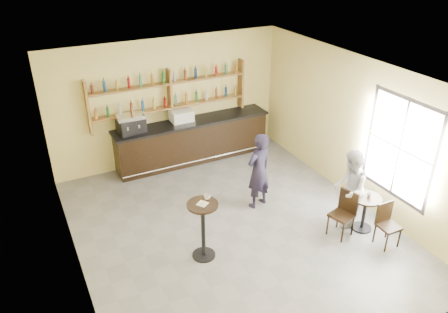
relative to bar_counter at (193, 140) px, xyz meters
name	(u,v)px	position (x,y,z in m)	size (l,w,h in m)	color
floor	(233,228)	(-0.47, -3.15, -0.56)	(7.00, 7.00, 0.00)	slate
ceiling	(235,78)	(-0.47, -3.15, 2.64)	(7.00, 7.00, 0.00)	white
wall_back	(169,101)	(-0.47, 0.35, 1.04)	(7.00, 7.00, 0.00)	#ECDB86
wall_front	(365,278)	(-0.47, -6.65, 1.04)	(7.00, 7.00, 0.00)	#ECDB86
wall_left	(69,200)	(-3.47, -3.15, 1.04)	(7.00, 7.00, 0.00)	#ECDB86
wall_right	(356,130)	(2.53, -3.15, 1.04)	(7.00, 7.00, 0.00)	#ECDB86
window_pane	(400,149)	(2.52, -4.35, 1.14)	(2.00, 2.00, 0.00)	white
window_frame	(400,149)	(2.51, -4.35, 1.14)	(0.04, 1.70, 2.10)	black
shelf_unit	(170,95)	(-0.47, 0.22, 1.25)	(4.00, 0.26, 1.40)	brown
liquor_bottles	(170,88)	(-0.47, 0.22, 1.42)	(3.68, 0.10, 1.00)	#8C5919
bar_counter	(193,140)	(0.00, 0.00, 0.00)	(4.11, 0.80, 1.11)	black
espresso_machine	(131,124)	(-1.57, 0.00, 0.78)	(0.63, 0.41, 0.45)	black
pastry_case	(181,117)	(-0.28, 0.00, 0.72)	(0.56, 0.45, 0.34)	silver
pedestal_table	(203,231)	(-1.35, -3.64, 0.03)	(0.57, 0.57, 1.17)	black
napkin	(202,204)	(-1.35, -3.64, 0.61)	(0.17, 0.17, 0.00)	white
donut	(203,203)	(-1.34, -3.65, 0.64)	(0.11, 0.11, 0.04)	#DCA950
cup_pedestal	(207,197)	(-1.21, -3.54, 0.66)	(0.12, 0.12, 0.09)	white
man_main	(259,171)	(0.42, -2.62, 0.31)	(0.63, 0.41, 1.73)	black
cafe_table	(364,213)	(1.89, -4.33, -0.18)	(0.60, 0.60, 0.76)	black
cup_cafe	(369,195)	(1.94, -4.33, 0.25)	(0.10, 0.10, 0.10)	white
chair_west	(342,215)	(1.34, -4.28, -0.08)	(0.41, 0.41, 0.95)	black
chair_south	(389,226)	(1.94, -4.93, -0.12)	(0.38, 0.38, 0.88)	black
patron_second	(349,189)	(1.70, -4.02, 0.27)	(0.81, 0.63, 1.66)	#ADAEB3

